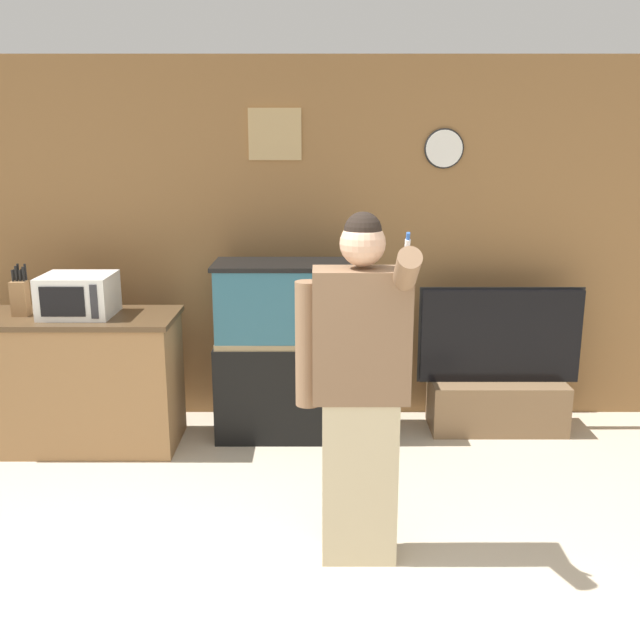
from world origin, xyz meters
TOP-DOWN VIEW (x-y plane):
  - wall_back_paneled at (0.00, 3.11)m, footprint 10.00×0.08m
  - counter_island at (-1.42, 2.49)m, footprint 1.38×0.61m
  - microwave at (-1.35, 2.48)m, footprint 0.45×0.40m
  - knife_block at (-1.73, 2.48)m, footprint 0.10×0.09m
  - aquarium_on_stand at (0.04, 2.68)m, footprint 1.06×0.48m
  - tv_on_stand at (1.49, 2.76)m, footprint 1.15×0.40m
  - person_standing at (0.41, 1.12)m, footprint 0.54×0.41m

SIDE VIEW (x-z plane):
  - tv_on_stand at x=1.49m, z-range -0.22..0.82m
  - counter_island at x=-1.42m, z-range 0.00..0.91m
  - aquarium_on_stand at x=0.04m, z-range 0.00..1.23m
  - person_standing at x=0.41m, z-range 0.04..1.76m
  - knife_block at x=-1.73m, z-range 0.87..1.21m
  - microwave at x=-1.35m, z-range 0.91..1.18m
  - wall_back_paneled at x=0.00m, z-range 0.00..2.60m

